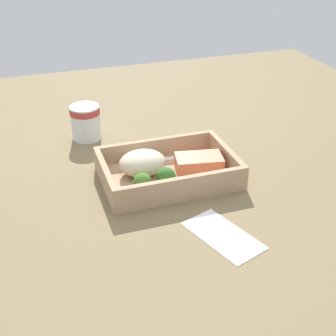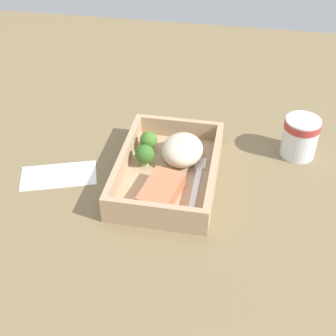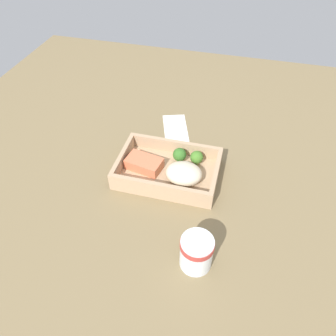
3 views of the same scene
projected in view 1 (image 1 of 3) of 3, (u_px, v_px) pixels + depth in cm
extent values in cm
cube|color=olive|center=(168.00, 183.00, 100.28)|extent=(160.00, 160.00, 2.00)
cube|color=tan|center=(168.00, 177.00, 99.48)|extent=(27.92, 18.87, 1.20)
cube|color=tan|center=(156.00, 147.00, 105.42)|extent=(27.92, 1.20, 4.16)
cube|color=tan|center=(182.00, 187.00, 90.88)|extent=(27.92, 1.20, 4.16)
cube|color=tan|center=(226.00, 156.00, 101.83)|extent=(1.20, 16.47, 4.16)
cube|color=tan|center=(105.00, 176.00, 94.47)|extent=(1.20, 16.47, 4.16)
cube|color=#DE704A|center=(200.00, 164.00, 99.95)|extent=(10.90, 7.65, 3.08)
ellipsoid|color=beige|center=(142.00, 163.00, 98.19)|extent=(9.95, 8.22, 5.13)
cylinder|color=#7BA055|center=(143.00, 190.00, 92.46)|extent=(1.41, 1.41, 1.47)
sphere|color=#437427|center=(143.00, 182.00, 91.59)|extent=(3.70, 3.70, 3.70)
cylinder|color=#88A865|center=(166.00, 185.00, 94.06)|extent=(1.49, 1.49, 1.53)
sphere|color=#336624|center=(166.00, 177.00, 93.15)|extent=(3.91, 3.91, 3.91)
cube|color=white|center=(175.00, 158.00, 104.95)|extent=(12.40, 1.12, 0.44)
cube|color=white|center=(141.00, 163.00, 102.77)|extent=(3.40, 2.20, 0.44)
cylinder|color=white|center=(86.00, 122.00, 114.87)|extent=(7.15, 7.15, 8.55)
cylinder|color=#B23833|center=(85.00, 111.00, 113.33)|extent=(7.36, 7.36, 1.54)
cube|color=white|center=(223.00, 235.00, 82.81)|extent=(11.94, 16.45, 0.24)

